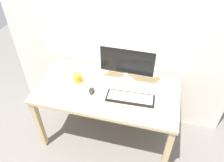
# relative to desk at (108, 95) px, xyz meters

# --- Properties ---
(ground_plane) EXTENTS (6.00, 6.00, 0.00)m
(ground_plane) POSITION_rel_desk_xyz_m (0.00, 0.00, -0.68)
(ground_plane) COLOR slate
(wall_back) EXTENTS (2.66, 0.04, 3.00)m
(wall_back) POSITION_rel_desk_xyz_m (0.00, 0.43, 0.82)
(wall_back) COLOR silver
(wall_back) RESTS_ON ground_plane
(desk) EXTENTS (1.49, 0.77, 0.77)m
(desk) POSITION_rel_desk_xyz_m (0.00, 0.00, 0.00)
(desk) COLOR tan
(desk) RESTS_ON ground_plane
(monitor) EXTENTS (0.58, 0.17, 0.42)m
(monitor) POSITION_rel_desk_xyz_m (0.16, 0.17, 0.33)
(monitor) COLOR silver
(monitor) RESTS_ON desk
(keyboard_primary) EXTENTS (0.49, 0.18, 0.03)m
(keyboard_primary) POSITION_rel_desk_xyz_m (0.26, -0.09, 0.10)
(keyboard_primary) COLOR black
(keyboard_primary) RESTS_ON desk
(keyboard_secondary) EXTENTS (0.49, 0.17, 0.02)m
(keyboard_secondary) POSITION_rel_desk_xyz_m (0.20, -0.29, 0.10)
(keyboard_secondary) COLOR silver
(keyboard_secondary) RESTS_ON desk
(mouse) EXTENTS (0.08, 0.11, 0.04)m
(mouse) POSITION_rel_desk_xyz_m (-0.15, -0.09, 0.11)
(mouse) COLOR #232328
(mouse) RESTS_ON desk
(coffee_mug) EXTENTS (0.09, 0.09, 0.09)m
(coffee_mug) POSITION_rel_desk_xyz_m (-0.34, 0.03, 0.14)
(coffee_mug) COLOR orange
(coffee_mug) RESTS_ON desk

